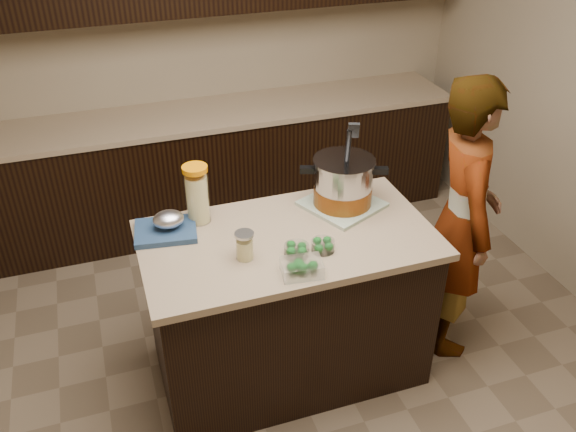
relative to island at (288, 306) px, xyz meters
name	(u,v)px	position (x,y,z in m)	size (l,w,h in m)	color
ground_plane	(288,366)	(0.00, 0.00, -0.45)	(4.00, 4.00, 0.00)	brown
room_shell	(288,78)	(0.00, 0.00, 1.26)	(4.04, 4.04, 2.72)	tan
back_cabinets	(211,104)	(0.00, 1.74, 0.49)	(3.60, 0.63, 2.33)	black
island	(288,306)	(0.00, 0.00, 0.00)	(1.46, 0.81, 0.90)	black
dish_towel	(342,204)	(0.37, 0.19, 0.46)	(0.36, 0.36, 0.02)	#597C53
stock_pot	(343,185)	(0.37, 0.19, 0.58)	(0.44, 0.42, 0.46)	#B7B7BC
lemonade_pitcher	(197,196)	(-0.39, 0.29, 0.59)	(0.15, 0.15, 0.31)	#D2C680
mason_jar	(245,246)	(-0.25, -0.11, 0.51)	(0.11, 0.11, 0.15)	#D2C680
broccoli_tub_left	(297,251)	(-0.01, -0.16, 0.47)	(0.14, 0.14, 0.06)	silver
broccoli_tub_right	(323,246)	(0.12, -0.17, 0.47)	(0.14, 0.14, 0.05)	silver
broccoli_tub_rect	(302,268)	(-0.04, -0.31, 0.48)	(0.20, 0.16, 0.07)	silver
blue_tray	(167,227)	(-0.56, 0.22, 0.49)	(0.33, 0.28, 0.11)	navy
person	(462,220)	(0.98, -0.04, 0.37)	(0.60, 0.39, 1.64)	gray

